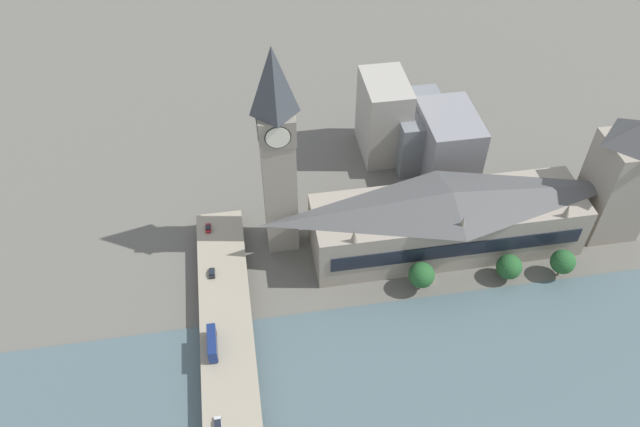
{
  "coord_description": "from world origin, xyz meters",
  "views": [
    {
      "loc": [
        -119.37,
        55.96,
        157.75
      ],
      "look_at": [
        19.2,
        33.61,
        17.4
      ],
      "focal_mm": 35.0,
      "sensor_mm": 36.0,
      "label": 1
    }
  ],
  "objects_px": {
    "road_bridge": "(231,396)",
    "car_southbound_mid": "(212,273)",
    "clock_tower": "(277,152)",
    "parliament_hall": "(448,220)",
    "car_northbound_tail": "(208,228)",
    "car_southbound_lead": "(218,424)",
    "victoria_tower": "(621,177)",
    "double_decker_bus_mid": "(212,343)"
  },
  "relations": [
    {
      "from": "clock_tower",
      "to": "car_southbound_mid",
      "type": "height_order",
      "value": "clock_tower"
    },
    {
      "from": "victoria_tower",
      "to": "car_southbound_mid",
      "type": "relative_size",
      "value": 12.34
    },
    {
      "from": "parliament_hall",
      "to": "car_southbound_lead",
      "type": "relative_size",
      "value": 20.88
    },
    {
      "from": "car_southbound_mid",
      "to": "parliament_hall",
      "type": "bearing_deg",
      "value": -86.1
    },
    {
      "from": "parliament_hall",
      "to": "car_northbound_tail",
      "type": "relative_size",
      "value": 22.44
    },
    {
      "from": "car_southbound_mid",
      "to": "car_northbound_tail",
      "type": "bearing_deg",
      "value": 1.39
    },
    {
      "from": "double_decker_bus_mid",
      "to": "car_southbound_mid",
      "type": "relative_size",
      "value": 2.65
    },
    {
      "from": "parliament_hall",
      "to": "car_southbound_mid",
      "type": "distance_m",
      "value": 78.0
    },
    {
      "from": "victoria_tower",
      "to": "road_bridge",
      "type": "distance_m",
      "value": 141.09
    },
    {
      "from": "victoria_tower",
      "to": "double_decker_bus_mid",
      "type": "height_order",
      "value": "victoria_tower"
    },
    {
      "from": "road_bridge",
      "to": "parliament_hall",
      "type": "bearing_deg",
      "value": -57.3
    },
    {
      "from": "double_decker_bus_mid",
      "to": "car_southbound_lead",
      "type": "height_order",
      "value": "double_decker_bus_mid"
    },
    {
      "from": "car_northbound_tail",
      "to": "parliament_hall",
      "type": "bearing_deg",
      "value": -100.63
    },
    {
      "from": "car_southbound_lead",
      "to": "car_northbound_tail",
      "type": "bearing_deg",
      "value": 0.1
    },
    {
      "from": "victoria_tower",
      "to": "double_decker_bus_mid",
      "type": "xyz_separation_m",
      "value": [
        -32.63,
        135.51,
        -14.37
      ]
    },
    {
      "from": "car_northbound_tail",
      "to": "car_southbound_mid",
      "type": "height_order",
      "value": "car_southbound_mid"
    },
    {
      "from": "car_northbound_tail",
      "to": "car_southbound_lead",
      "type": "relative_size",
      "value": 0.93
    },
    {
      "from": "parliament_hall",
      "to": "car_northbound_tail",
      "type": "xyz_separation_m",
      "value": [
        14.65,
        78.09,
        -5.95
      ]
    },
    {
      "from": "car_southbound_mid",
      "to": "car_southbound_lead",
      "type": "bearing_deg",
      "value": 179.59
    },
    {
      "from": "victoria_tower",
      "to": "double_decker_bus_mid",
      "type": "bearing_deg",
      "value": 103.54
    },
    {
      "from": "clock_tower",
      "to": "car_southbound_lead",
      "type": "xyz_separation_m",
      "value": [
        -66.94,
        24.47,
        -32.9
      ]
    },
    {
      "from": "parliament_hall",
      "to": "victoria_tower",
      "type": "relative_size",
      "value": 1.8
    },
    {
      "from": "road_bridge",
      "to": "car_northbound_tail",
      "type": "distance_m",
      "value": 62.5
    },
    {
      "from": "road_bridge",
      "to": "car_southbound_lead",
      "type": "xyz_separation_m",
      "value": [
        -8.33,
        3.66,
        1.71
      ]
    },
    {
      "from": "clock_tower",
      "to": "car_southbound_mid",
      "type": "distance_m",
      "value": 43.85
    },
    {
      "from": "road_bridge",
      "to": "car_southbound_mid",
      "type": "distance_m",
      "value": 42.58
    },
    {
      "from": "road_bridge",
      "to": "car_northbound_tail",
      "type": "xyz_separation_m",
      "value": [
        62.36,
        3.79,
        1.69
      ]
    },
    {
      "from": "car_southbound_lead",
      "to": "victoria_tower",
      "type": "bearing_deg",
      "value": -67.46
    },
    {
      "from": "double_decker_bus_mid",
      "to": "car_northbound_tail",
      "type": "relative_size",
      "value": 2.67
    },
    {
      "from": "car_southbound_lead",
      "to": "parliament_hall",
      "type": "bearing_deg",
      "value": -54.29
    },
    {
      "from": "victoria_tower",
      "to": "car_southbound_lead",
      "type": "height_order",
      "value": "victoria_tower"
    },
    {
      "from": "double_decker_bus_mid",
      "to": "car_southbound_mid",
      "type": "bearing_deg",
      "value": -1.46
    },
    {
      "from": "double_decker_bus_mid",
      "to": "car_southbound_lead",
      "type": "relative_size",
      "value": 2.49
    },
    {
      "from": "double_decker_bus_mid",
      "to": "clock_tower",
      "type": "bearing_deg",
      "value": -29.71
    },
    {
      "from": "clock_tower",
      "to": "victoria_tower",
      "type": "distance_m",
      "value": 112.45
    },
    {
      "from": "parliament_hall",
      "to": "victoria_tower",
      "type": "height_order",
      "value": "victoria_tower"
    },
    {
      "from": "parliament_hall",
      "to": "car_southbound_mid",
      "type": "bearing_deg",
      "value": 93.9
    },
    {
      "from": "clock_tower",
      "to": "car_southbound_lead",
      "type": "distance_m",
      "value": 78.5
    },
    {
      "from": "car_southbound_lead",
      "to": "car_southbound_mid",
      "type": "xyz_separation_m",
      "value": [
        50.74,
        -0.36,
        0.05
      ]
    },
    {
      "from": "parliament_hall",
      "to": "car_southbound_lead",
      "type": "distance_m",
      "value": 96.2
    },
    {
      "from": "parliament_hall",
      "to": "car_southbound_lead",
      "type": "xyz_separation_m",
      "value": [
        -56.04,
        77.97,
        -5.93
      ]
    },
    {
      "from": "road_bridge",
      "to": "double_decker_bus_mid",
      "type": "relative_size",
      "value": 13.21
    }
  ]
}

